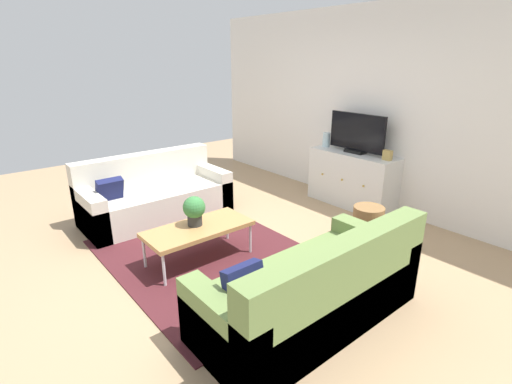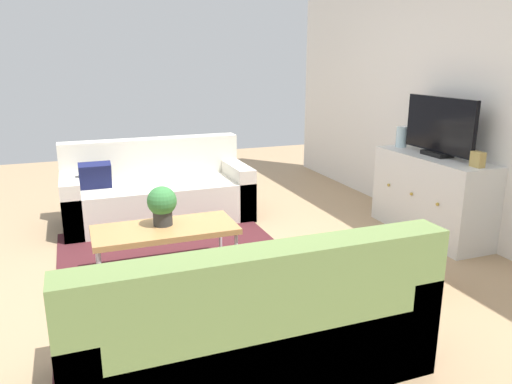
{
  "view_description": "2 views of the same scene",
  "coord_description": "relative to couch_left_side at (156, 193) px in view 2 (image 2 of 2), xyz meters",
  "views": [
    {
      "loc": [
        3.1,
        -2.09,
        2.02
      ],
      "look_at": [
        0.0,
        0.47,
        0.6
      ],
      "focal_mm": 26.81,
      "sensor_mm": 36.0,
      "label": 1
    },
    {
      "loc": [
        3.57,
        -0.88,
        1.66
      ],
      "look_at": [
        0.0,
        0.47,
        0.6
      ],
      "focal_mm": 34.3,
      "sensor_mm": 36.0,
      "label": 2
    }
  ],
  "objects": [
    {
      "name": "tv_console",
      "position": [
        1.41,
        2.37,
        0.11
      ],
      "size": [
        1.26,
        0.47,
        0.77
      ],
      "color": "silver",
      "rests_on": "ground_plane"
    },
    {
      "name": "couch_left_side",
      "position": [
        0.0,
        0.0,
        0.0
      ],
      "size": [
        0.83,
        1.87,
        0.82
      ],
      "color": "beige",
      "rests_on": "ground_plane"
    },
    {
      "name": "ground_plane",
      "position": [
        1.44,
        0.1,
        -0.27
      ],
      "size": [
        10.0,
        10.0,
        0.0
      ],
      "primitive_type": "plane",
      "color": "tan"
    },
    {
      "name": "wicker_basket",
      "position": [
        2.31,
        1.48,
        -0.04
      ],
      "size": [
        0.34,
        0.34,
        0.46
      ],
      "primitive_type": "cylinder",
      "color": "olive",
      "rests_on": "ground_plane"
    },
    {
      "name": "flat_screen_tv",
      "position": [
        1.41,
        2.39,
        0.76
      ],
      "size": [
        0.87,
        0.16,
        0.54
      ],
      "color": "black",
      "rests_on": "tv_console"
    },
    {
      "name": "potted_plant",
      "position": [
        1.36,
        -0.17,
        0.28
      ],
      "size": [
        0.23,
        0.23,
        0.31
      ],
      "color": "#2D2D2D",
      "rests_on": "coffee_table"
    },
    {
      "name": "wall_back",
      "position": [
        1.44,
        2.65,
        1.08
      ],
      "size": [
        6.4,
        0.12,
        2.7
      ],
      "primitive_type": "cube",
      "color": "white",
      "rests_on": "ground_plane"
    },
    {
      "name": "area_rug",
      "position": [
        1.44,
        -0.05,
        -0.27
      ],
      "size": [
        2.5,
        1.9,
        0.01
      ],
      "primitive_type": "cube",
      "color": "#4C1E23",
      "rests_on": "ground_plane"
    },
    {
      "name": "mantel_clock",
      "position": [
        1.92,
        2.37,
        0.56
      ],
      "size": [
        0.11,
        0.07,
        0.13
      ],
      "primitive_type": "cube",
      "color": "tan",
      "rests_on": "tv_console"
    },
    {
      "name": "glass_vase",
      "position": [
        0.9,
        2.37,
        0.6
      ],
      "size": [
        0.11,
        0.11,
        0.21
      ],
      "primitive_type": "cylinder",
      "color": "silver",
      "rests_on": "tv_console"
    },
    {
      "name": "couch_right_side",
      "position": [
        2.87,
        0.0,
        0.0
      ],
      "size": [
        0.83,
        1.87,
        0.82
      ],
      "color": "olive",
      "rests_on": "ground_plane"
    },
    {
      "name": "coffee_table",
      "position": [
        1.41,
        -0.17,
        0.08
      ],
      "size": [
        0.51,
        1.1,
        0.39
      ],
      "color": "#B7844C",
      "rests_on": "ground_plane"
    }
  ]
}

